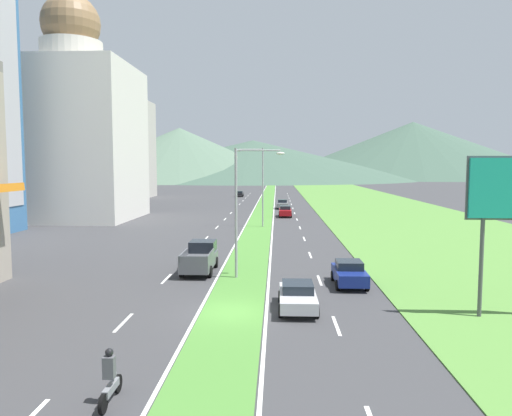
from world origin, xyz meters
name	(u,v)px	position (x,y,z in m)	size (l,w,h in m)	color
ground_plane	(232,313)	(0.00, 0.00, 0.00)	(600.00, 600.00, 0.00)	#38383A
grass_median	(264,209)	(0.00, 60.00, 0.03)	(3.20, 240.00, 0.06)	#477F33
grass_verge_right	(383,209)	(20.60, 60.00, 0.03)	(24.00, 240.00, 0.06)	#518438
lane_dash_left_2	(123,323)	(-5.10, -1.80, 0.01)	(0.16, 2.80, 0.01)	silver
lane_dash_left_3	(166,279)	(-5.10, 7.30, 0.01)	(0.16, 2.80, 0.01)	silver
lane_dash_left_4	(191,254)	(-5.10, 16.40, 0.01)	(0.16, 2.80, 0.01)	silver
lane_dash_left_5	(206,238)	(-5.10, 25.50, 0.01)	(0.16, 2.80, 0.01)	silver
lane_dash_left_6	(217,227)	(-5.10, 34.60, 0.01)	(0.16, 2.80, 0.01)	silver
lane_dash_left_7	(225,219)	(-5.10, 43.70, 0.01)	(0.16, 2.80, 0.01)	silver
lane_dash_left_8	(231,213)	(-5.10, 52.80, 0.01)	(0.16, 2.80, 0.01)	silver
lane_dash_left_9	(236,208)	(-5.10, 61.90, 0.01)	(0.16, 2.80, 0.01)	silver
lane_dash_left_10	(240,204)	(-5.10, 71.00, 0.01)	(0.16, 2.80, 0.01)	silver
lane_dash_left_11	(243,201)	(-5.10, 80.10, 0.01)	(0.16, 2.80, 0.01)	silver
lane_dash_left_12	(246,198)	(-5.10, 89.20, 0.01)	(0.16, 2.80, 0.01)	silver
lane_dash_left_13	(248,196)	(-5.10, 98.30, 0.01)	(0.16, 2.80, 0.01)	silver
lane_dash_left_14	(250,194)	(-5.10, 107.40, 0.01)	(0.16, 2.80, 0.01)	silver
lane_dash_right_2	(336,326)	(5.10, -1.80, 0.01)	(0.16, 2.80, 0.01)	silver
lane_dash_right_3	(320,280)	(5.10, 7.30, 0.01)	(0.16, 2.80, 0.01)	silver
lane_dash_right_4	(310,255)	(5.10, 16.40, 0.01)	(0.16, 2.80, 0.01)	silver
lane_dash_right_5	(304,239)	(5.10, 25.50, 0.01)	(0.16, 2.80, 0.01)	silver
lane_dash_right_6	(300,228)	(5.10, 34.60, 0.01)	(0.16, 2.80, 0.01)	silver
lane_dash_right_7	(297,219)	(5.10, 43.70, 0.01)	(0.16, 2.80, 0.01)	silver
lane_dash_right_8	(295,213)	(5.10, 52.80, 0.01)	(0.16, 2.80, 0.01)	silver
lane_dash_right_9	(293,208)	(5.10, 61.90, 0.01)	(0.16, 2.80, 0.01)	silver
lane_dash_right_10	(291,204)	(5.10, 71.00, 0.01)	(0.16, 2.80, 0.01)	silver
lane_dash_right_11	(290,201)	(5.10, 80.10, 0.01)	(0.16, 2.80, 0.01)	silver
lane_dash_right_12	(289,198)	(5.10, 89.20, 0.01)	(0.16, 2.80, 0.01)	silver
lane_dash_right_13	(288,196)	(5.10, 98.30, 0.01)	(0.16, 2.80, 0.01)	silver
lane_dash_right_14	(287,194)	(5.10, 107.40, 0.01)	(0.16, 2.80, 0.01)	silver
edge_line_median_left	(254,209)	(-1.75, 60.00, 0.01)	(0.16, 240.00, 0.01)	silver
edge_line_median_right	(274,209)	(1.75, 60.00, 0.01)	(0.16, 240.00, 0.01)	silver
domed_building	(74,131)	(-26.36, 43.49, 12.44)	(16.67, 16.67, 31.15)	silver
midrise_colored	(123,150)	(-34.57, 90.50, 11.44)	(12.93, 12.93, 22.88)	#B7B2A8
hill_far_left	(180,154)	(-48.46, 226.93, 13.63)	(125.55, 125.55, 27.25)	#516B56
hill_far_center	(253,160)	(-11.59, 253.55, 11.06)	(185.62, 185.62, 22.13)	#3D5647
hill_far_right	(412,150)	(91.05, 299.54, 18.13)	(185.60, 185.60, 36.27)	#3D5647
street_lamp_near	(242,203)	(-0.05, 7.72, 5.08)	(3.31, 0.50, 8.70)	#99999E
street_lamp_mid	(260,182)	(0.18, 35.07, 5.60)	(3.21, 0.44, 9.73)	#99999E
car_0	(285,211)	(3.50, 47.46, 0.82)	(1.91, 4.69, 1.62)	maroon
car_2	(298,296)	(3.38, 0.75, 0.72)	(2.02, 4.34, 1.40)	#B2B2B7
car_3	(349,273)	(6.85, 6.04, 0.79)	(1.99, 4.09, 1.55)	navy
car_4	(282,204)	(3.23, 61.00, 0.81)	(1.97, 4.33, 1.61)	slate
car_5	(240,194)	(-6.95, 94.32, 0.71)	(1.86, 4.34, 1.38)	black
pickup_truck_0	(200,258)	(-3.21, 9.78, 0.98)	(2.18, 5.40, 2.00)	#515459
motorcycle_rider	(110,380)	(-3.00, -9.63, 0.75)	(0.36, 2.00, 1.80)	black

